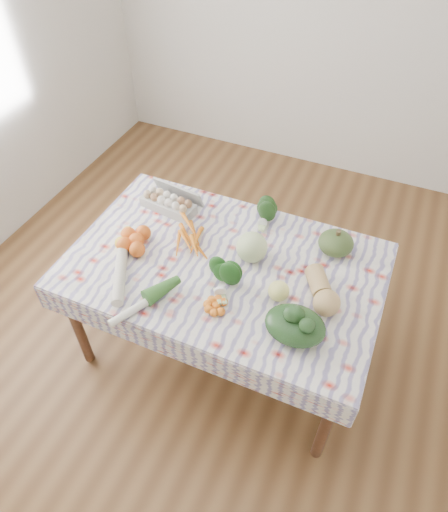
{
  "coord_description": "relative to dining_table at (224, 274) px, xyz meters",
  "views": [
    {
      "loc": [
        0.67,
        -1.53,
        2.53
      ],
      "look_at": [
        0.0,
        0.0,
        0.82
      ],
      "focal_mm": 32.0,
      "sensor_mm": 36.0,
      "label": 1
    }
  ],
  "objects": [
    {
      "name": "ground",
      "position": [
        0.0,
        0.0,
        -0.68
      ],
      "size": [
        4.5,
        4.5,
        0.0
      ],
      "primitive_type": "plane",
      "color": "brown",
      "rests_on": "ground"
    },
    {
      "name": "wall_back",
      "position": [
        0.0,
        2.25,
        0.72
      ],
      "size": [
        4.0,
        0.04,
        2.8
      ],
      "primitive_type": "cube",
      "color": "silver",
      "rests_on": "ground"
    },
    {
      "name": "dining_table",
      "position": [
        0.0,
        0.0,
        0.0
      ],
      "size": [
        1.6,
        1.0,
        0.75
      ],
      "color": "brown",
      "rests_on": "ground"
    },
    {
      "name": "tablecloth",
      "position": [
        0.0,
        0.0,
        0.08
      ],
      "size": [
        1.66,
        1.06,
        0.01
      ],
      "primitive_type": "cube",
      "color": "white",
      "rests_on": "dining_table"
    },
    {
      "name": "egg_carton",
      "position": [
        -0.48,
        0.28,
        0.13
      ],
      "size": [
        0.35,
        0.18,
        0.09
      ],
      "primitive_type": "cube",
      "rotation": [
        0.0,
        0.0,
        -0.14
      ],
      "color": "#B4B5AF",
      "rests_on": "tablecloth"
    },
    {
      "name": "carrot_bunch",
      "position": [
        -0.23,
        0.09,
        0.11
      ],
      "size": [
        0.3,
        0.29,
        0.05
      ],
      "primitive_type": "cube",
      "rotation": [
        0.0,
        0.0,
        0.3
      ],
      "color": "orange",
      "rests_on": "tablecloth"
    },
    {
      "name": "kale_bunch",
      "position": [
        0.07,
        0.4,
        0.15
      ],
      "size": [
        0.17,
        0.16,
        0.13
      ],
      "primitive_type": "ellipsoid",
      "rotation": [
        0.0,
        0.0,
        0.24
      ],
      "color": "#193914",
      "rests_on": "tablecloth"
    },
    {
      "name": "kabocha_squash",
      "position": [
        0.51,
        0.33,
        0.15
      ],
      "size": [
        0.24,
        0.24,
        0.12
      ],
      "primitive_type": "ellipsoid",
      "rotation": [
        0.0,
        0.0,
        0.35
      ],
      "color": "#405728",
      "rests_on": "tablecloth"
    },
    {
      "name": "cabbage",
      "position": [
        0.12,
        0.1,
        0.17
      ],
      "size": [
        0.2,
        0.2,
        0.17
      ],
      "primitive_type": "sphere",
      "rotation": [
        0.0,
        0.0,
        -0.25
      ],
      "color": "#C0D892",
      "rests_on": "tablecloth"
    },
    {
      "name": "butternut_squash",
      "position": [
        0.53,
        -0.03,
        0.15
      ],
      "size": [
        0.26,
        0.31,
        0.13
      ],
      "primitive_type": "ellipsoid",
      "rotation": [
        0.0,
        0.0,
        0.54
      ],
      "color": "tan",
      "rests_on": "tablecloth"
    },
    {
      "name": "orange_cluster",
      "position": [
        -0.49,
        -0.07,
        0.13
      ],
      "size": [
        0.34,
        0.34,
        0.09
      ],
      "primitive_type": "cube",
      "rotation": [
        0.0,
        0.0,
        0.29
      ],
      "color": "orange",
      "rests_on": "tablecloth"
    },
    {
      "name": "broccoli",
      "position": [
        0.05,
        -0.17,
        0.14
      ],
      "size": [
        0.21,
        0.21,
        0.11
      ],
      "primitive_type": "ellipsoid",
      "rotation": [
        0.0,
        0.0,
        0.58
      ],
      "color": "#194B15",
      "rests_on": "tablecloth"
    },
    {
      "name": "mandarin_cluster",
      "position": [
        0.08,
        -0.29,
        0.11
      ],
      "size": [
        0.17,
        0.17,
        0.04
      ],
      "primitive_type": "cube",
      "rotation": [
        0.0,
        0.0,
        0.18
      ],
      "color": "orange",
      "rests_on": "tablecloth"
    },
    {
      "name": "grapefruit",
      "position": [
        0.34,
        -0.11,
        0.14
      ],
      "size": [
        0.13,
        0.13,
        0.11
      ],
      "primitive_type": "sphere",
      "rotation": [
        0.0,
        0.0,
        0.23
      ],
      "color": "#F3F37D",
      "rests_on": "tablecloth"
    },
    {
      "name": "spinach_bag",
      "position": [
        0.48,
        -0.28,
        0.15
      ],
      "size": [
        0.35,
        0.32,
        0.12
      ],
      "primitive_type": "ellipsoid",
      "rotation": [
        0.0,
        0.0,
        0.38
      ],
      "color": "#183316",
      "rests_on": "tablecloth"
    },
    {
      "name": "daikon",
      "position": [
        -0.45,
        -0.3,
        0.11
      ],
      "size": [
        0.25,
        0.39,
        0.06
      ],
      "primitive_type": "cylinder",
      "rotation": [
        1.57,
        0.0,
        0.5
      ],
      "color": "beige",
      "rests_on": "tablecloth"
    },
    {
      "name": "leek",
      "position": [
        -0.24,
        -0.41,
        0.11
      ],
      "size": [
        0.21,
        0.37,
        0.04
      ],
      "primitive_type": "cylinder",
      "rotation": [
        1.57,
        0.0,
        -0.46
      ],
      "color": "white",
      "rests_on": "tablecloth"
    }
  ]
}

